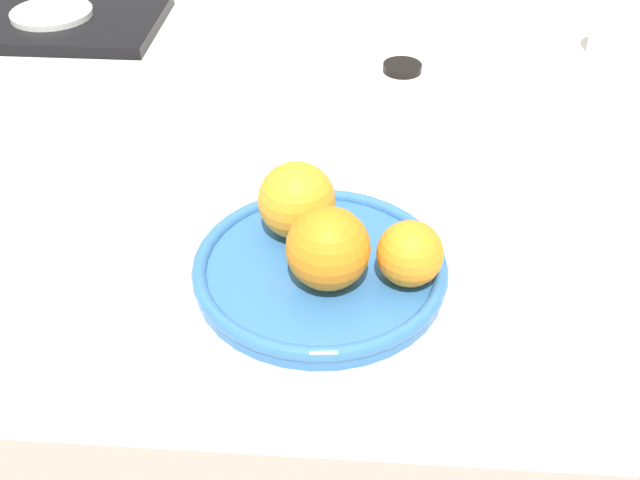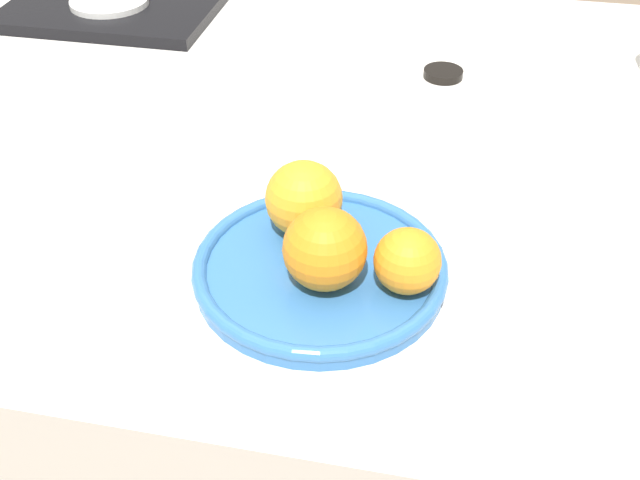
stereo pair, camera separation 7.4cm
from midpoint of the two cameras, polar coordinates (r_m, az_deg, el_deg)
name	(u,v)px [view 2 (the right image)]	position (r m, az deg, el deg)	size (l,w,h in m)	color
ground_plane	(296,449)	(1.55, -0.45, -15.68)	(12.00, 12.00, 0.00)	#7A6651
table	(291,314)	(1.27, -0.53, -5.74)	(1.37, 1.07, 0.75)	silver
fruit_platter	(320,269)	(0.76, 2.77, -2.30)	(0.26, 0.26, 0.02)	#336BAD
orange_0	(325,249)	(0.72, 3.33, -0.80)	(0.08, 0.08, 0.08)	orange
orange_1	(304,199)	(0.78, 1.47, 3.05)	(0.08, 0.08, 0.08)	orange
orange_2	(407,261)	(0.73, 9.60, -1.70)	(0.07, 0.07, 0.07)	orange
serving_tray	(111,10)	(1.41, -14.16, 16.59)	(0.36, 0.24, 0.02)	black
side_plate	(109,2)	(1.41, -14.26, 17.15)	(0.14, 0.14, 0.01)	silver
soy_dish	(443,73)	(1.18, 11.20, 12.29)	(0.06, 0.06, 0.01)	black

